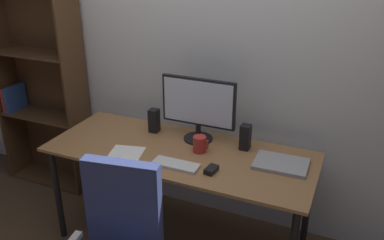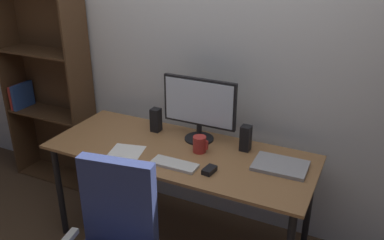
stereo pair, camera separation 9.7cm
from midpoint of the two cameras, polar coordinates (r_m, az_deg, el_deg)
name	(u,v)px [view 1 (the left image)]	position (r m, az deg, el deg)	size (l,w,h in m)	color
back_wall	(209,49)	(2.88, 1.51, 10.03)	(6.40, 0.10, 2.60)	silver
desk	(180,161)	(2.68, -2.81, -5.86)	(1.75, 0.69, 0.74)	olive
monitor	(198,106)	(2.68, -0.14, 2.04)	(0.52, 0.20, 0.44)	black
keyboard	(176,165)	(2.47, -3.43, -6.31)	(0.29, 0.11, 0.02)	silver
mouse	(211,170)	(2.40, 1.58, -7.03)	(0.06, 0.10, 0.03)	black
coffee_mug	(200,144)	(2.60, 0.03, -3.42)	(0.10, 0.09, 0.11)	#B72D28
laptop	(281,164)	(2.52, 11.37, -6.08)	(0.32, 0.23, 0.02)	#99999E
speaker_left	(154,121)	(2.88, -6.32, -0.09)	(0.06, 0.07, 0.17)	black
speaker_right	(245,137)	(2.64, 6.49, -2.44)	(0.06, 0.07, 0.17)	black
paper_sheet	(124,157)	(2.61, -10.67, -5.10)	(0.21, 0.30, 0.00)	white
bookshelf	(42,85)	(3.64, -21.11, 4.67)	(0.77, 0.28, 1.80)	#4C331E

